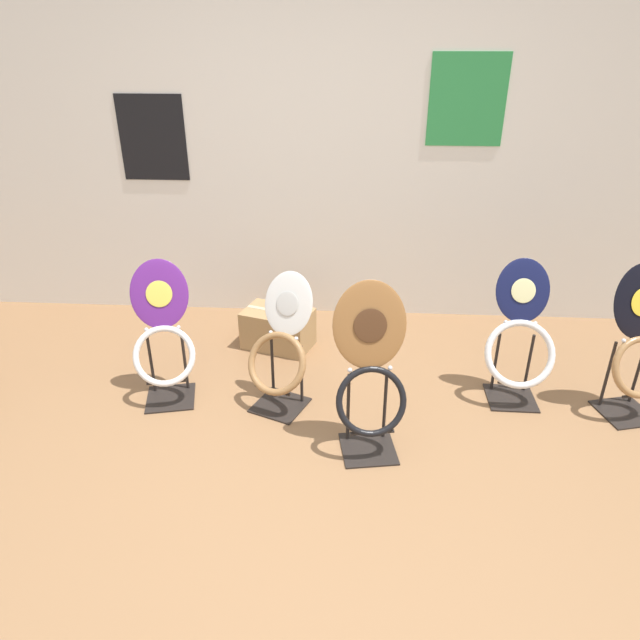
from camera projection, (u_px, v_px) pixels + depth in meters
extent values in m
plane|color=#8E6642|center=(298.00, 519.00, 2.58)|extent=(14.00, 14.00, 0.00)
cube|color=silver|center=(326.00, 140.00, 3.93)|extent=(8.00, 0.06, 2.60)
cube|color=black|center=(153.00, 138.00, 3.97)|extent=(0.47, 0.01, 0.58)
cube|color=#2D8E47|center=(467.00, 100.00, 3.73)|extent=(0.50, 0.01, 0.58)
cube|color=black|center=(624.00, 412.00, 3.29)|extent=(0.34, 0.34, 0.01)
cylinder|color=black|center=(608.00, 374.00, 3.26)|extent=(0.02, 0.02, 0.42)
cylinder|color=black|center=(638.00, 371.00, 3.29)|extent=(0.02, 0.02, 0.42)
sphere|color=silver|center=(624.00, 341.00, 3.11)|extent=(0.02, 0.02, 0.02)
cube|color=black|center=(171.00, 398.00, 3.42)|extent=(0.33, 0.33, 0.01)
cylinder|color=black|center=(151.00, 362.00, 3.40)|extent=(0.02, 0.02, 0.40)
cylinder|color=black|center=(185.00, 360.00, 3.42)|extent=(0.02, 0.02, 0.40)
cylinder|color=black|center=(167.00, 382.00, 3.28)|extent=(0.22, 0.07, 0.02)
torus|color=silver|center=(164.00, 356.00, 3.27)|extent=(0.39, 0.28, 0.32)
ellipsoid|color=#60237F|center=(159.00, 294.00, 3.25)|extent=(0.35, 0.22, 0.38)
ellipsoid|color=#E5CC4C|center=(159.00, 294.00, 3.24)|extent=(0.16, 0.09, 0.14)
sphere|color=silver|center=(146.00, 330.00, 3.26)|extent=(0.02, 0.02, 0.02)
sphere|color=silver|center=(178.00, 327.00, 3.29)|extent=(0.02, 0.02, 0.02)
cube|color=black|center=(280.00, 405.00, 3.36)|extent=(0.37, 0.37, 0.01)
cylinder|color=black|center=(272.00, 366.00, 3.38)|extent=(0.02, 0.02, 0.37)
cylinder|color=black|center=(302.00, 374.00, 3.30)|extent=(0.02, 0.02, 0.37)
cylinder|color=black|center=(272.00, 390.00, 3.23)|extent=(0.21, 0.10, 0.02)
torus|color=#9E7042|center=(277.00, 363.00, 3.20)|extent=(0.42, 0.35, 0.33)
ellipsoid|color=white|center=(288.00, 304.00, 3.19)|extent=(0.34, 0.26, 0.35)
ellipsoid|color=silver|center=(287.00, 304.00, 3.17)|extent=(0.15, 0.10, 0.13)
sphere|color=silver|center=(271.00, 332.00, 3.24)|extent=(0.02, 0.02, 0.02)
sphere|color=silver|center=(296.00, 339.00, 3.18)|extent=(0.02, 0.02, 0.02)
cube|color=black|center=(368.00, 449.00, 3.01)|extent=(0.32, 0.32, 0.01)
cylinder|color=black|center=(348.00, 407.00, 2.98)|extent=(0.02, 0.02, 0.41)
cylinder|color=black|center=(385.00, 405.00, 3.00)|extent=(0.02, 0.02, 0.41)
cylinder|color=black|center=(372.00, 432.00, 2.86)|extent=(0.22, 0.05, 0.02)
torus|color=black|center=(371.00, 401.00, 2.84)|extent=(0.38, 0.24, 0.34)
ellipsoid|color=#936033|center=(370.00, 325.00, 2.79)|extent=(0.39, 0.20, 0.44)
ellipsoid|color=#4C2D19|center=(370.00, 326.00, 2.77)|extent=(0.17, 0.08, 0.17)
sphere|color=silver|center=(350.00, 370.00, 2.83)|extent=(0.02, 0.02, 0.02)
sphere|color=silver|center=(390.00, 368.00, 2.85)|extent=(0.02, 0.02, 0.02)
cube|color=black|center=(511.00, 398.00, 3.42)|extent=(0.28, 0.28, 0.01)
cylinder|color=black|center=(495.00, 362.00, 3.42)|extent=(0.02, 0.02, 0.38)
cylinder|color=black|center=(529.00, 363.00, 3.41)|extent=(0.02, 0.02, 0.38)
cylinder|color=black|center=(518.00, 383.00, 3.28)|extent=(0.22, 0.02, 0.02)
torus|color=silver|center=(520.00, 354.00, 3.26)|extent=(0.40, 0.24, 0.37)
ellipsoid|color=#141942|center=(523.00, 290.00, 3.24)|extent=(0.31, 0.15, 0.36)
ellipsoid|color=beige|center=(524.00, 291.00, 3.23)|extent=(0.14, 0.05, 0.13)
sphere|color=silver|center=(506.00, 322.00, 3.27)|extent=(0.02, 0.02, 0.02)
sphere|color=silver|center=(535.00, 323.00, 3.26)|extent=(0.02, 0.02, 0.02)
cube|color=#A37F51|center=(278.00, 329.00, 3.94)|extent=(0.52, 0.41, 0.27)
cube|color=#B7AD89|center=(277.00, 311.00, 3.88)|extent=(0.44, 0.17, 0.00)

